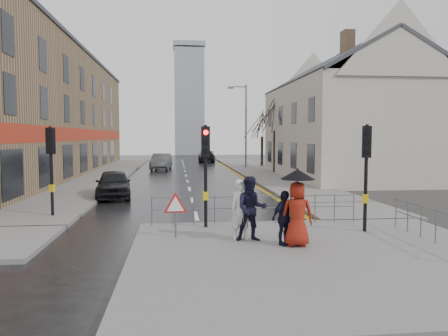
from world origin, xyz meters
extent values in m
plane|color=black|center=(0.00, 0.00, 0.00)|extent=(120.00, 120.00, 0.00)
cube|color=#605E5B|center=(3.00, -3.50, 0.07)|extent=(10.00, 9.00, 0.14)
cube|color=#605E5B|center=(-6.50, 23.00, 0.07)|extent=(4.00, 44.00, 0.14)
cube|color=#605E5B|center=(6.50, 25.00, 0.07)|extent=(4.00, 40.00, 0.14)
cube|color=#605E5B|center=(6.50, 3.00, 0.07)|extent=(4.00, 4.20, 0.14)
cube|color=#8C6E51|center=(-12.00, 22.00, 5.00)|extent=(8.00, 42.00, 10.00)
cube|color=beige|center=(12.00, 18.00, 3.50)|extent=(9.00, 16.00, 7.00)
cube|color=#8C6E51|center=(10.50, 14.00, 9.20)|extent=(0.70, 0.90, 1.80)
cube|color=#8C6E51|center=(13.20, 22.00, 9.20)|extent=(0.70, 0.90, 1.80)
cube|color=#92959A|center=(1.50, 62.00, 9.00)|extent=(5.00, 5.00, 18.00)
cylinder|color=black|center=(0.20, 0.20, 1.84)|extent=(0.11, 0.11, 3.40)
cube|color=black|center=(0.20, 0.20, 2.99)|extent=(0.28, 0.22, 1.00)
cylinder|color=#FF0C07|center=(0.20, 0.06, 3.29)|extent=(0.16, 0.04, 0.16)
cylinder|color=black|center=(0.20, 0.06, 2.99)|extent=(0.16, 0.04, 0.16)
cylinder|color=black|center=(0.20, 0.06, 2.69)|extent=(0.16, 0.04, 0.16)
cube|color=gold|center=(0.20, 0.20, 1.19)|extent=(0.18, 0.14, 0.28)
cylinder|color=black|center=(5.20, -1.00, 1.84)|extent=(0.11, 0.11, 3.40)
cube|color=black|center=(5.20, -1.00, 2.99)|extent=(0.34, 0.30, 1.00)
cylinder|color=black|center=(5.15, -1.13, 3.29)|extent=(0.16, 0.09, 0.16)
cylinder|color=black|center=(5.15, -1.13, 2.99)|extent=(0.16, 0.09, 0.16)
cylinder|color=black|center=(5.15, -1.13, 2.69)|extent=(0.16, 0.09, 0.16)
cube|color=gold|center=(5.20, -1.00, 1.19)|extent=(0.22, 0.19, 0.28)
cylinder|color=black|center=(-5.50, 3.00, 1.84)|extent=(0.11, 0.11, 3.40)
cube|color=black|center=(-5.50, 3.00, 2.99)|extent=(0.34, 0.30, 1.00)
cylinder|color=black|center=(-5.45, 3.13, 3.29)|extent=(0.16, 0.09, 0.16)
cylinder|color=black|center=(-5.45, 3.13, 2.99)|extent=(0.16, 0.09, 0.16)
cylinder|color=black|center=(-5.45, 3.13, 2.69)|extent=(0.16, 0.09, 0.16)
cube|color=gold|center=(-5.50, 3.00, 1.19)|extent=(0.22, 0.19, 0.28)
cylinder|color=#595B5E|center=(-1.60, 0.60, 0.64)|extent=(0.04, 0.04, 1.00)
cylinder|color=#595B5E|center=(5.50, 0.60, 0.64)|extent=(0.04, 0.04, 1.00)
cylinder|color=#595B5E|center=(1.95, 0.60, 1.09)|extent=(7.10, 0.04, 0.04)
cylinder|color=#595B5E|center=(1.95, 0.60, 0.69)|extent=(7.10, 0.04, 0.04)
cylinder|color=#595B5E|center=(6.50, -0.50, 0.64)|extent=(0.04, 0.04, 1.00)
cylinder|color=#595B5E|center=(6.50, -2.75, 1.09)|extent=(0.04, 4.50, 0.04)
cylinder|color=#595B5E|center=(6.50, -2.75, 0.69)|extent=(0.04, 4.50, 0.04)
cylinder|color=#595B5E|center=(-0.80, -1.20, 0.56)|extent=(0.06, 0.06, 0.85)
cylinder|color=red|center=(-0.80, -1.20, 1.09)|extent=(0.80, 0.03, 0.80)
cylinder|color=white|center=(-0.80, -1.22, 1.09)|extent=(0.60, 0.03, 0.60)
cylinder|color=#595B5E|center=(6.00, 28.00, 4.14)|extent=(0.16, 0.16, 8.00)
cylinder|color=#595B5E|center=(5.30, 28.00, 7.94)|extent=(1.40, 0.10, 0.10)
cube|color=#595B5E|center=(4.50, 28.00, 7.84)|extent=(0.50, 0.25, 0.18)
cylinder|color=#2F241A|center=(7.50, 22.00, 1.89)|extent=(0.26, 0.26, 3.50)
cylinder|color=#2F241A|center=(8.00, 30.00, 1.64)|extent=(0.26, 0.26, 3.00)
imported|color=silver|center=(1.11, -1.69, 1.03)|extent=(0.73, 0.57, 1.77)
imported|color=black|center=(1.38, -1.86, 1.08)|extent=(0.96, 0.77, 1.87)
imported|color=maroon|center=(2.53, -2.60, 1.04)|extent=(0.94, 0.67, 1.79)
cylinder|color=black|center=(2.53, -2.60, 1.14)|extent=(0.02, 0.02, 1.99)
cone|color=black|center=(2.53, -2.60, 2.13)|extent=(0.96, 0.96, 0.28)
imported|color=black|center=(2.20, -2.43, 0.90)|extent=(0.94, 0.82, 1.52)
imported|color=black|center=(-4.00, 8.65, 0.72)|extent=(2.19, 4.39, 1.44)
imported|color=#474A4C|center=(-2.20, 27.53, 0.76)|extent=(2.05, 4.76, 1.53)
imported|color=black|center=(2.94, 39.66, 0.71)|extent=(2.15, 4.98, 1.43)
camera|label=1|loc=(-0.76, -14.17, 3.16)|focal=35.00mm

